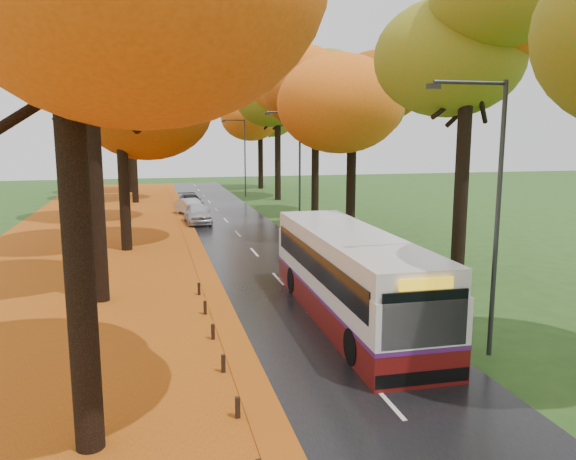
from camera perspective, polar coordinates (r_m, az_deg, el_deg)
name	(u,v)px	position (r m, az deg, el deg)	size (l,w,h in m)	color
road	(251,249)	(32.18, -3.76, -1.94)	(6.50, 90.00, 0.04)	black
centre_line	(251,249)	(32.17, -3.76, -1.90)	(0.12, 90.00, 0.01)	silver
leaf_verge	(85,257)	(31.91, -19.89, -2.63)	(12.00, 90.00, 0.02)	#88390C
leaf_drift	(198,251)	(31.80, -9.18, -2.14)	(0.90, 90.00, 0.01)	#C76114
trees_left	(114,78)	(33.28, -17.28, 14.51)	(9.20, 74.00, 13.88)	black
trees_right	(361,81)	(35.44, 7.41, 14.79)	(9.30, 74.20, 13.96)	black
bollard_row	(247,437)	(12.56, -4.17, -20.23)	(0.11, 23.51, 0.52)	black
streetlamp_near	(491,198)	(16.99, 19.92, 3.03)	(2.45, 0.18, 8.00)	#333538
streetlamp_mid	(296,162)	(37.29, 0.82, 6.96)	(2.45, 0.18, 8.00)	#333538
streetlamp_far	(243,152)	(58.82, -4.64, 7.95)	(2.45, 0.18, 8.00)	#333538
bus	(350,274)	(19.96, 6.30, -4.44)	(2.90, 11.77, 3.08)	#5B0F0E
car_white	(197,213)	(41.68, -9.18, 1.70)	(1.75, 4.35, 1.48)	#BABABE
car_silver	(191,207)	(46.29, -9.85, 2.35)	(1.35, 3.88, 1.28)	#A2A4AA
car_dark	(191,201)	(49.91, -9.87, 2.87)	(1.78, 4.38, 1.27)	black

